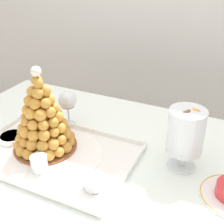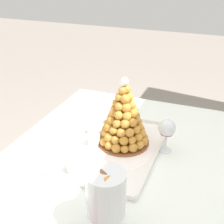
# 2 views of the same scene
# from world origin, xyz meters

# --- Properties ---
(buffet_table) EXTENTS (1.40, 1.02, 0.73)m
(buffet_table) POSITION_xyz_m (0.00, 0.00, 0.65)
(buffet_table) COLOR brown
(buffet_table) RESTS_ON ground_plane
(serving_tray) EXTENTS (0.59, 0.39, 0.02)m
(serving_tray) POSITION_xyz_m (-0.11, -0.04, 0.74)
(serving_tray) COLOR white
(serving_tray) RESTS_ON buffet_table
(croquembouche) EXTENTS (0.24, 0.24, 0.33)m
(croquembouche) POSITION_xyz_m (-0.17, -0.02, 0.87)
(croquembouche) COLOR brown
(croquembouche) RESTS_ON serving_tray
(dessert_cup_left) EXTENTS (0.06, 0.06, 0.05)m
(dessert_cup_left) POSITION_xyz_m (-0.32, -0.14, 0.76)
(dessert_cup_left) COLOR silver
(dessert_cup_left) RESTS_ON serving_tray
(dessert_cup_mid_left) EXTENTS (0.06, 0.06, 0.06)m
(dessert_cup_mid_left) POSITION_xyz_m (-0.10, -0.14, 0.77)
(dessert_cup_mid_left) COLOR silver
(dessert_cup_mid_left) RESTS_ON serving_tray
(dessert_cup_centre) EXTENTS (0.06, 0.06, 0.05)m
(dessert_cup_centre) POSITION_xyz_m (0.11, -0.13, 0.76)
(dessert_cup_centre) COLOR silver
(dessert_cup_centre) RESTS_ON serving_tray
(creme_brulee_ramekin) EXTENTS (0.10, 0.10, 0.02)m
(creme_brulee_ramekin) POSITION_xyz_m (-0.32, -0.03, 0.75)
(creme_brulee_ramekin) COLOR white
(creme_brulee_ramekin) RESTS_ON serving_tray
(macaron_goblet) EXTENTS (0.12, 0.12, 0.24)m
(macaron_goblet) POSITION_xyz_m (0.33, 0.10, 0.88)
(macaron_goblet) COLOR white
(macaron_goblet) RESTS_ON buffet_table
(wine_glass) EXTENTS (0.08, 0.08, 0.16)m
(wine_glass) POSITION_xyz_m (-0.18, 0.18, 0.84)
(wine_glass) COLOR silver
(wine_glass) RESTS_ON buffet_table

